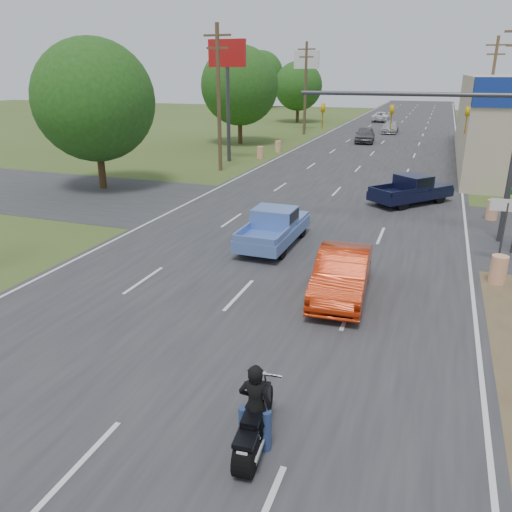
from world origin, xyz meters
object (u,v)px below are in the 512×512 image
at_px(rider, 255,410).
at_px(distant_car_grey, 365,135).
at_px(motorcycle, 254,427).
at_px(blue_pickup, 275,226).
at_px(red_convertible, 342,274).
at_px(navy_pickup, 413,189).
at_px(distant_car_white, 381,117).
at_px(distant_car_silver, 390,127).

height_order(rider, distant_car_grey, rider).
distance_m(motorcycle, blue_pickup, 12.27).
xyz_separation_m(red_convertible, rider, (-0.22, -7.54, 0.12)).
bearing_deg(blue_pickup, distant_car_grey, 92.89).
relative_size(navy_pickup, distant_car_grey, 1.04).
bearing_deg(motorcycle, distant_car_grey, 90.17).
bearing_deg(distant_car_white, distant_car_grey, 92.51).
xyz_separation_m(motorcycle, distant_car_silver, (-3.14, 55.26, 0.12)).
bearing_deg(navy_pickup, motorcycle, -54.39).
bearing_deg(distant_car_white, motorcycle, 94.43).
bearing_deg(distant_car_silver, navy_pickup, -82.82).
bearing_deg(distant_car_silver, red_convertible, -86.62).
bearing_deg(distant_car_white, navy_pickup, 98.32).
height_order(red_convertible, navy_pickup, navy_pickup).
distance_m(navy_pickup, distant_car_silver, 34.55).
height_order(distant_car_grey, distant_car_silver, distant_car_grey).
relative_size(motorcycle, blue_pickup, 0.49).
bearing_deg(blue_pickup, motorcycle, -73.05).
relative_size(motorcycle, distant_car_silver, 0.53).
relative_size(red_convertible, blue_pickup, 0.96).
xyz_separation_m(motorcycle, navy_pickup, (1.56, 21.03, 0.27)).
bearing_deg(distant_car_grey, rider, -89.21).
bearing_deg(motorcycle, distant_car_white, 89.16).
xyz_separation_m(distant_car_grey, distant_car_white, (-1.23, 23.97, -0.11)).
bearing_deg(blue_pickup, red_convertible, -48.17).
distance_m(red_convertible, blue_pickup, 5.53).
bearing_deg(distant_car_white, rider, 94.43).
relative_size(red_convertible, navy_pickup, 0.95).
distance_m(rider, navy_pickup, 21.02).
relative_size(red_convertible, distant_car_white, 0.94).
relative_size(motorcycle, navy_pickup, 0.49).
bearing_deg(motorcycle, blue_pickup, 100.50).
xyz_separation_m(navy_pickup, distant_car_white, (-7.48, 48.67, -0.12)).
bearing_deg(distant_car_silver, rider, -87.39).
relative_size(rider, distant_car_silver, 0.39).
bearing_deg(red_convertible, distant_car_grey, 93.42).
height_order(motorcycle, distant_car_grey, distant_car_grey).
xyz_separation_m(rider, navy_pickup, (1.56, 20.96, -0.07)).
height_order(red_convertible, distant_car_white, red_convertible).
bearing_deg(navy_pickup, distant_car_grey, 144.05).
height_order(distant_car_silver, distant_car_white, distant_car_white).
height_order(rider, distant_car_silver, rider).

